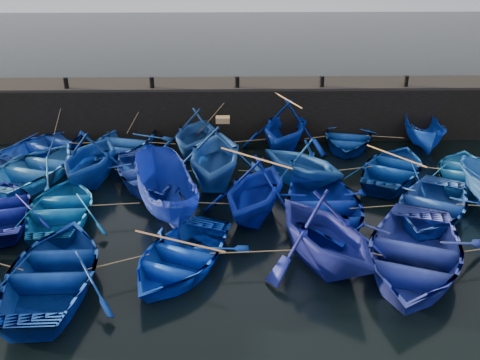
{
  "coord_description": "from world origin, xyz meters",
  "views": [
    {
      "loc": [
        -0.42,
        -15.16,
        8.99
      ],
      "look_at": [
        0.0,
        3.2,
        0.7
      ],
      "focal_mm": 40.0,
      "sensor_mm": 36.0,
      "label": 1
    }
  ],
  "objects_px": {
    "wooden_crate": "(223,120)",
    "boat_0": "(46,145)",
    "boat_13": "(2,209)",
    "boat_8": "(147,172)"
  },
  "relations": [
    {
      "from": "boat_13",
      "to": "wooden_crate",
      "type": "bearing_deg",
      "value": -176.24
    },
    {
      "from": "wooden_crate",
      "to": "boat_0",
      "type": "bearing_deg",
      "value": 157.84
    },
    {
      "from": "boat_0",
      "to": "boat_13",
      "type": "xyz_separation_m",
      "value": [
        0.38,
        -6.23,
        -0.02
      ]
    },
    {
      "from": "boat_8",
      "to": "wooden_crate",
      "type": "distance_m",
      "value": 3.74
    },
    {
      "from": "boat_8",
      "to": "wooden_crate",
      "type": "relative_size",
      "value": 9.37
    },
    {
      "from": "boat_0",
      "to": "boat_13",
      "type": "height_order",
      "value": "boat_0"
    },
    {
      "from": "boat_13",
      "to": "wooden_crate",
      "type": "xyz_separation_m",
      "value": [
        7.67,
        2.95,
        2.22
      ]
    },
    {
      "from": "boat_0",
      "to": "boat_13",
      "type": "bearing_deg",
      "value": 127.19
    },
    {
      "from": "wooden_crate",
      "to": "boat_8",
      "type": "bearing_deg",
      "value": -179.22
    },
    {
      "from": "boat_0",
      "to": "wooden_crate",
      "type": "relative_size",
      "value": 8.73
    }
  ]
}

